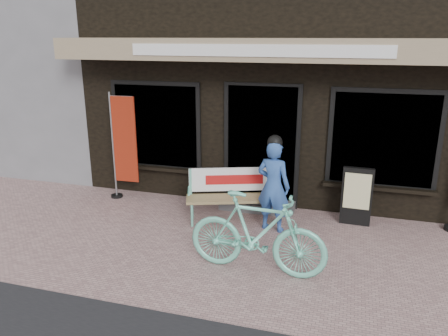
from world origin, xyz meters
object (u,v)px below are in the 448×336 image
(menu_stand, at_px, (357,196))
(bicycle, at_px, (257,233))
(person, at_px, (273,184))
(nobori_red, at_px, (123,145))
(bench, at_px, (235,190))

(menu_stand, bearing_deg, bicycle, -120.56)
(person, distance_m, bicycle, 1.36)
(nobori_red, xyz_separation_m, menu_stand, (4.17, -0.03, -0.54))
(menu_stand, bearing_deg, nobori_red, -178.40)
(bicycle, distance_m, nobori_red, 3.57)
(nobori_red, bearing_deg, menu_stand, -2.64)
(person, relative_size, bicycle, 0.85)
(bench, height_order, bicycle, bicycle)
(menu_stand, bearing_deg, bench, -167.95)
(person, bearing_deg, menu_stand, 36.29)
(person, bearing_deg, bicycle, -76.43)
(person, relative_size, menu_stand, 1.60)
(bench, distance_m, menu_stand, 1.97)
(bench, bearing_deg, bicycle, -85.40)
(bench, bearing_deg, menu_stand, -9.92)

